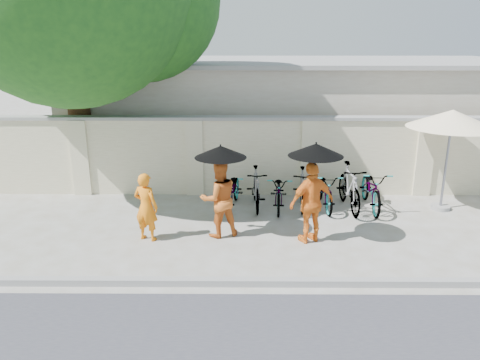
{
  "coord_description": "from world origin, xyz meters",
  "views": [
    {
      "loc": [
        0.28,
        -8.79,
        4.07
      ],
      "look_at": [
        0.21,
        0.82,
        1.1
      ],
      "focal_mm": 35.0,
      "sensor_mm": 36.0,
      "label": 1
    }
  ],
  "objects_px": {
    "patio_umbrella": "(452,120)",
    "monk_left": "(146,207)",
    "monk_center": "(219,199)",
    "monk_right": "(312,203)"
  },
  "relations": [
    {
      "from": "monk_left",
      "to": "monk_right",
      "type": "bearing_deg",
      "value": -160.18
    },
    {
      "from": "monk_center",
      "to": "patio_umbrella",
      "type": "height_order",
      "value": "patio_umbrella"
    },
    {
      "from": "monk_right",
      "to": "monk_left",
      "type": "bearing_deg",
      "value": -25.89
    },
    {
      "from": "monk_left",
      "to": "monk_center",
      "type": "xyz_separation_m",
      "value": [
        1.48,
        0.22,
        0.1
      ]
    },
    {
      "from": "monk_center",
      "to": "monk_left",
      "type": "bearing_deg",
      "value": -12.45
    },
    {
      "from": "monk_right",
      "to": "patio_umbrella",
      "type": "xyz_separation_m",
      "value": [
        3.46,
        1.91,
        1.36
      ]
    },
    {
      "from": "monk_left",
      "to": "monk_center",
      "type": "relative_size",
      "value": 0.87
    },
    {
      "from": "patio_umbrella",
      "to": "monk_right",
      "type": "bearing_deg",
      "value": -151.11
    },
    {
      "from": "monk_left",
      "to": "patio_umbrella",
      "type": "distance_m",
      "value": 7.23
    },
    {
      "from": "patio_umbrella",
      "to": "monk_left",
      "type": "bearing_deg",
      "value": -164.89
    }
  ]
}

